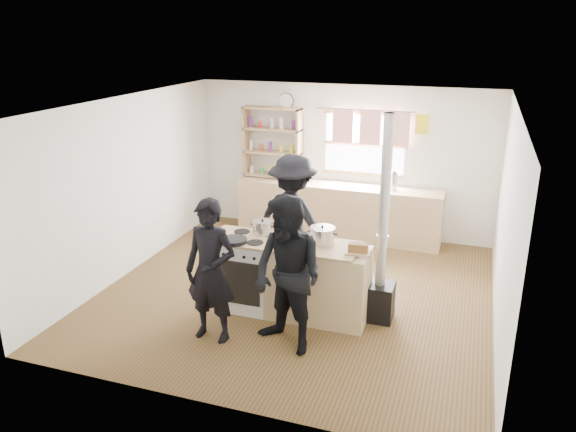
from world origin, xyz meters
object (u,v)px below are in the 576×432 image
at_px(thermos, 394,181).
at_px(person_near_left, 211,271).
at_px(stockpot_stove, 263,227).
at_px(person_near_right, 288,276).
at_px(bread_board, 358,249).
at_px(flue_heater, 381,269).
at_px(person_far, 293,220).
at_px(skillet_greens, 234,240).
at_px(roast_tray, 296,240).
at_px(stockpot_counter, 322,235).
at_px(cooking_island, 294,278).

relative_size(thermos, person_near_left, 0.18).
bearing_deg(stockpot_stove, person_near_right, -55.17).
bearing_deg(bread_board, person_near_left, -152.35).
height_order(flue_heater, person_far, flue_heater).
bearing_deg(skillet_greens, person_near_right, -32.66).
xyz_separation_m(roast_tray, bread_board, (0.77, -0.06, 0.01)).
bearing_deg(skillet_greens, roast_tray, 16.51).
xyz_separation_m(bread_board, person_far, (-1.10, 0.97, -0.09)).
xyz_separation_m(flue_heater, person_near_right, (-0.83, -0.97, 0.21)).
xyz_separation_m(stockpot_counter, person_near_right, (-0.13, -0.88, -0.16)).
bearing_deg(person_near_right, person_far, 131.61).
xyz_separation_m(stockpot_counter, person_far, (-0.63, 0.80, -0.13)).
xyz_separation_m(stockpot_counter, flue_heater, (0.70, 0.09, -0.37)).
bearing_deg(person_near_right, thermos, 105.80).
relative_size(stockpot_counter, person_far, 0.17).
bearing_deg(bread_board, person_near_right, -130.28).
distance_m(roast_tray, stockpot_stove, 0.52).
xyz_separation_m(cooking_island, roast_tray, (0.02, -0.01, 0.50)).
height_order(stockpot_counter, flue_heater, flue_heater).
bearing_deg(person_near_left, bread_board, 29.65).
height_order(flue_heater, person_near_right, flue_heater).
bearing_deg(stockpot_counter, bread_board, -19.89).
relative_size(stockpot_stove, flue_heater, 0.10).
height_order(thermos, person_near_right, person_near_right).
distance_m(stockpot_counter, bread_board, 0.50).
relative_size(stockpot_counter, person_near_left, 0.18).
height_order(thermos, bread_board, thermos).
height_order(thermos, roast_tray, thermos).
relative_size(person_near_right, person_far, 0.97).
distance_m(skillet_greens, person_near_left, 0.64).
xyz_separation_m(thermos, bread_board, (0.03, -2.84, -0.07)).
xyz_separation_m(flue_heater, person_near_left, (-1.71, -1.03, 0.16)).
bearing_deg(flue_heater, stockpot_counter, -172.83).
xyz_separation_m(person_near_left, person_near_right, (0.88, 0.07, 0.05)).
height_order(skillet_greens, person_near_left, person_near_left).
relative_size(flue_heater, person_near_right, 1.43).
bearing_deg(flue_heater, person_far, 152.01).
bearing_deg(person_near_left, flue_heater, 33.17).
height_order(roast_tray, bread_board, bread_board).
bearing_deg(cooking_island, stockpot_stove, 161.24).
bearing_deg(stockpot_stove, person_near_left, -102.81).
bearing_deg(roast_tray, bread_board, -4.38).
xyz_separation_m(person_near_left, person_far, (0.38, 1.74, 0.07)).
distance_m(skillet_greens, person_far, 1.18).
xyz_separation_m(stockpot_counter, bread_board, (0.47, -0.17, -0.05)).
height_order(bread_board, person_near_left, person_near_left).
distance_m(thermos, roast_tray, 2.88).
bearing_deg(roast_tray, flue_heater, 11.32).
relative_size(roast_tray, person_near_left, 0.25).
xyz_separation_m(thermos, cooking_island, (-0.76, -2.77, -0.58)).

